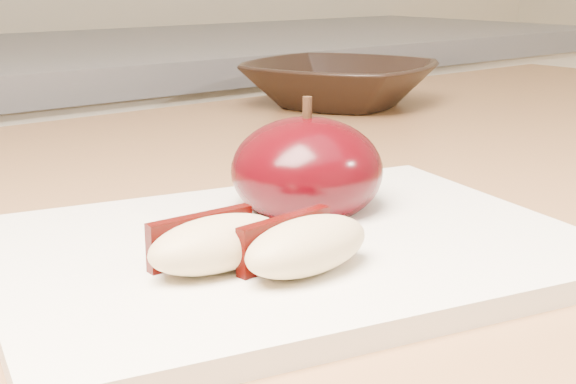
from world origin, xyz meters
TOP-DOWN VIEW (x-y plane):
  - cutting_board at (-0.09, 0.35)m, footprint 0.34×0.28m
  - apple_half at (-0.04, 0.39)m, footprint 0.10×0.10m
  - apple_wedge_a at (-0.14, 0.34)m, footprint 0.07×0.04m
  - apple_wedge_b at (-0.11, 0.31)m, footprint 0.07×0.04m
  - bowl at (0.28, 0.70)m, footprint 0.27×0.27m

SIDE VIEW (x-z plane):
  - cutting_board at x=-0.09m, z-range 0.90..0.91m
  - apple_wedge_a at x=-0.14m, z-range 0.91..0.94m
  - apple_wedge_b at x=-0.11m, z-range 0.91..0.94m
  - bowl at x=0.28m, z-range 0.90..0.95m
  - apple_half at x=-0.04m, z-range 0.90..0.97m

